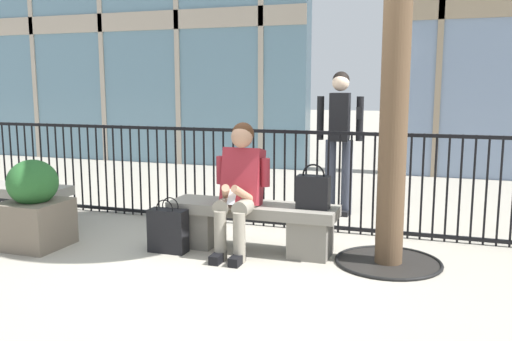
{
  "coord_description": "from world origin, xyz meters",
  "views": [
    {
      "loc": [
        1.63,
        -4.69,
        1.54
      ],
      "look_at": [
        0.0,
        0.1,
        0.75
      ],
      "focal_mm": 38.03,
      "sensor_mm": 36.0,
      "label": 1
    }
  ],
  "objects_px": {
    "handbag_on_bench": "(313,191)",
    "bystander_at_railing": "(340,132)",
    "planter": "(34,207)",
    "shopping_bag": "(168,230)",
    "stone_bench_far": "(3,200)",
    "seated_person_with_phone": "(239,184)",
    "stone_bench": "(253,222)"
  },
  "relations": [
    {
      "from": "shopping_bag",
      "to": "planter",
      "type": "distance_m",
      "value": 1.33
    },
    {
      "from": "shopping_bag",
      "to": "bystander_at_railing",
      "type": "xyz_separation_m",
      "value": [
        1.23,
        2.04,
        0.79
      ]
    },
    {
      "from": "seated_person_with_phone",
      "to": "bystander_at_railing",
      "type": "relative_size",
      "value": 0.71
    },
    {
      "from": "shopping_bag",
      "to": "planter",
      "type": "height_order",
      "value": "planter"
    },
    {
      "from": "shopping_bag",
      "to": "planter",
      "type": "relative_size",
      "value": 0.6
    },
    {
      "from": "stone_bench",
      "to": "seated_person_with_phone",
      "type": "height_order",
      "value": "seated_person_with_phone"
    },
    {
      "from": "stone_bench",
      "to": "planter",
      "type": "xyz_separation_m",
      "value": [
        -2.02,
        -0.57,
        0.12
      ]
    },
    {
      "from": "seated_person_with_phone",
      "to": "shopping_bag",
      "type": "height_order",
      "value": "seated_person_with_phone"
    },
    {
      "from": "stone_bench_far",
      "to": "planter",
      "type": "distance_m",
      "value": 1.13
    },
    {
      "from": "bystander_at_railing",
      "to": "stone_bench_far",
      "type": "distance_m",
      "value": 3.94
    },
    {
      "from": "planter",
      "to": "handbag_on_bench",
      "type": "bearing_deg",
      "value": 12.13
    },
    {
      "from": "bystander_at_railing",
      "to": "planter",
      "type": "bearing_deg",
      "value": -137.6
    },
    {
      "from": "shopping_bag",
      "to": "bystander_at_railing",
      "type": "height_order",
      "value": "bystander_at_railing"
    },
    {
      "from": "shopping_bag",
      "to": "bystander_at_railing",
      "type": "relative_size",
      "value": 0.3
    },
    {
      "from": "stone_bench",
      "to": "stone_bench_far",
      "type": "xyz_separation_m",
      "value": [
        -2.98,
        0.03,
        0.0
      ]
    },
    {
      "from": "seated_person_with_phone",
      "to": "shopping_bag",
      "type": "bearing_deg",
      "value": -164.58
    },
    {
      "from": "seated_person_with_phone",
      "to": "stone_bench_far",
      "type": "distance_m",
      "value": 2.92
    },
    {
      "from": "seated_person_with_phone",
      "to": "shopping_bag",
      "type": "distance_m",
      "value": 0.8
    },
    {
      "from": "shopping_bag",
      "to": "stone_bench_far",
      "type": "xyz_separation_m",
      "value": [
        -2.25,
        0.34,
        0.06
      ]
    },
    {
      "from": "seated_person_with_phone",
      "to": "handbag_on_bench",
      "type": "bearing_deg",
      "value": 10.16
    },
    {
      "from": "bystander_at_railing",
      "to": "stone_bench",
      "type": "bearing_deg",
      "value": -106.0
    },
    {
      "from": "handbag_on_bench",
      "to": "bystander_at_railing",
      "type": "height_order",
      "value": "bystander_at_railing"
    },
    {
      "from": "bystander_at_railing",
      "to": "planter",
      "type": "distance_m",
      "value": 3.47
    },
    {
      "from": "seated_person_with_phone",
      "to": "bystander_at_railing",
      "type": "distance_m",
      "value": 1.98
    },
    {
      "from": "stone_bench",
      "to": "handbag_on_bench",
      "type": "bearing_deg",
      "value": -0.99
    },
    {
      "from": "bystander_at_railing",
      "to": "stone_bench_far",
      "type": "relative_size",
      "value": 1.07
    },
    {
      "from": "stone_bench_far",
      "to": "planter",
      "type": "xyz_separation_m",
      "value": [
        0.95,
        -0.6,
        0.12
      ]
    },
    {
      "from": "bystander_at_railing",
      "to": "stone_bench_far",
      "type": "height_order",
      "value": "bystander_at_railing"
    },
    {
      "from": "seated_person_with_phone",
      "to": "stone_bench_far",
      "type": "xyz_separation_m",
      "value": [
        -2.89,
        0.16,
        -0.38
      ]
    },
    {
      "from": "seated_person_with_phone",
      "to": "shopping_bag",
      "type": "relative_size",
      "value": 2.37
    },
    {
      "from": "shopping_bag",
      "to": "stone_bench_far",
      "type": "bearing_deg",
      "value": 171.48
    },
    {
      "from": "stone_bench",
      "to": "stone_bench_far",
      "type": "distance_m",
      "value": 2.98
    }
  ]
}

